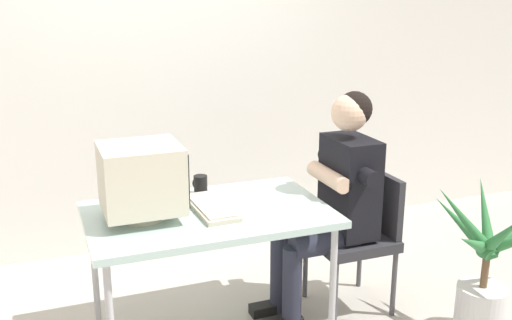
{
  "coord_description": "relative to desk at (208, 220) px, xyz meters",
  "views": [
    {
      "loc": [
        -0.8,
        -2.79,
        1.84
      ],
      "look_at": [
        0.27,
        0.0,
        0.99
      ],
      "focal_mm": 41.49,
      "sensor_mm": 36.0,
      "label": 1
    }
  ],
  "objects": [
    {
      "name": "desk_mug",
      "position": [
        0.04,
        0.28,
        0.11
      ],
      "size": [
        0.08,
        0.09,
        0.11
      ],
      "color": "black",
      "rests_on": "desk"
    },
    {
      "name": "wall_back",
      "position": [
        0.3,
        1.4,
        0.81
      ],
      "size": [
        8.0,
        0.1,
        3.0
      ],
      "primitive_type": "cube",
      "color": "silver",
      "rests_on": "ground_plane"
    },
    {
      "name": "keyboard",
      "position": [
        0.02,
        0.02,
        0.07
      ],
      "size": [
        0.19,
        0.47,
        0.03
      ],
      "color": "beige",
      "rests_on": "desk"
    },
    {
      "name": "person_seated",
      "position": [
        0.75,
        0.02,
        0.03
      ],
      "size": [
        0.68,
        0.57,
        1.32
      ],
      "color": "black",
      "rests_on": "ground_plane"
    },
    {
      "name": "potted_plant",
      "position": [
        1.41,
        -0.5,
        -0.31
      ],
      "size": [
        0.78,
        0.74,
        0.87
      ],
      "color": "silver",
      "rests_on": "ground_plane"
    },
    {
      "name": "crt_monitor",
      "position": [
        -0.33,
        0.01,
        0.26
      ],
      "size": [
        0.4,
        0.36,
        0.38
      ],
      "color": "beige",
      "rests_on": "desk"
    },
    {
      "name": "desk",
      "position": [
        0.0,
        0.0,
        0.0
      ],
      "size": [
        1.26,
        0.79,
        0.74
      ],
      "color": "#B7B7BC",
      "rests_on": "ground_plane"
    },
    {
      "name": "office_chair",
      "position": [
        0.93,
        0.02,
        -0.21
      ],
      "size": [
        0.45,
        0.45,
        0.82
      ],
      "color": "#4C4C51",
      "rests_on": "ground_plane"
    }
  ]
}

